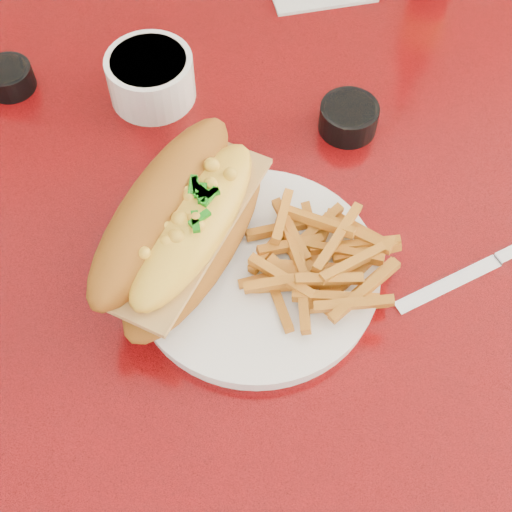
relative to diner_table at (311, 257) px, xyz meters
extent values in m
plane|color=beige|center=(0.00, 0.00, -0.61)|extent=(8.00, 8.00, 0.00)
cube|color=red|center=(0.00, 0.00, 0.14)|extent=(1.20, 0.80, 0.04)
cylinder|color=silver|center=(0.00, 0.00, -0.24)|extent=(0.09, 0.09, 0.72)
cylinder|color=silver|center=(0.00, 0.00, -0.59)|extent=(0.52, 0.52, 0.03)
cube|color=#95090A|center=(0.00, 0.78, -0.38)|extent=(1.20, 0.50, 0.45)
cylinder|color=white|center=(-0.09, -0.11, 0.17)|extent=(0.25, 0.25, 0.02)
cylinder|color=white|center=(-0.09, -0.11, 0.18)|extent=(0.26, 0.26, 0.00)
ellipsoid|color=#9C5A19|center=(-0.15, -0.08, 0.20)|extent=(0.21, 0.23, 0.05)
cube|color=tan|center=(-0.15, -0.08, 0.22)|extent=(0.18, 0.21, 0.01)
ellipsoid|color=yellow|center=(-0.15, -0.08, 0.23)|extent=(0.18, 0.20, 0.05)
ellipsoid|color=#9C5A19|center=(-0.17, -0.06, 0.24)|extent=(0.21, 0.24, 0.09)
cube|color=silver|center=(-0.04, -0.08, 0.18)|extent=(0.05, 0.12, 0.00)
cube|color=silver|center=(-0.06, -0.02, 0.18)|extent=(0.03, 0.03, 0.00)
cylinder|color=white|center=(-0.16, 0.16, 0.19)|extent=(0.12, 0.12, 0.06)
cylinder|color=black|center=(-0.16, 0.16, 0.21)|extent=(0.10, 0.10, 0.01)
cylinder|color=black|center=(-0.32, 0.21, 0.18)|extent=(0.07, 0.07, 0.03)
cylinder|color=#EF9156|center=(-0.32, 0.21, 0.19)|extent=(0.06, 0.06, 0.01)
cylinder|color=black|center=(0.05, 0.07, 0.18)|extent=(0.08, 0.08, 0.03)
cylinder|color=#EF9156|center=(0.05, 0.07, 0.19)|extent=(0.07, 0.07, 0.01)
cube|color=silver|center=(0.09, -0.15, 0.16)|extent=(0.12, 0.05, 0.00)
camera|label=1|loc=(-0.17, -0.45, 0.77)|focal=50.00mm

